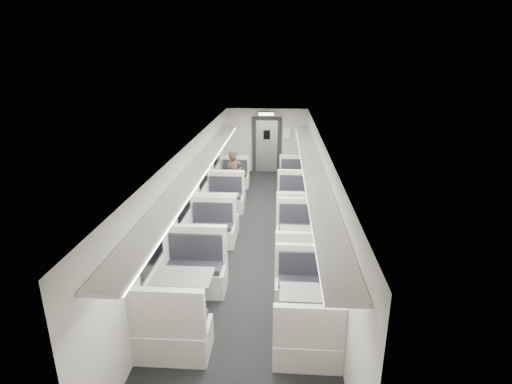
# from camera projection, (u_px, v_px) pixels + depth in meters

# --- Properties ---
(room) EXTENTS (3.24, 12.24, 2.64)m
(room) POSITION_uv_depth(u_px,v_px,m) (256.00, 192.00, 9.40)
(room) COLOR black
(room) RESTS_ON ground
(booth_left_a) EXTENTS (0.96, 1.94, 1.04)m
(booth_left_a) POSITION_uv_depth(u_px,v_px,m) (232.00, 183.00, 12.85)
(booth_left_a) COLOR beige
(booth_left_a) RESTS_ON room
(booth_left_b) EXTENTS (1.04, 2.11, 1.13)m
(booth_left_b) POSITION_uv_depth(u_px,v_px,m) (222.00, 208.00, 10.65)
(booth_left_b) COLOR beige
(booth_left_b) RESTS_ON room
(booth_left_c) EXTENTS (1.04, 2.11, 1.13)m
(booth_left_c) POSITION_uv_depth(u_px,v_px,m) (207.00, 244.00, 8.62)
(booth_left_c) COLOR beige
(booth_left_c) RESTS_ON room
(booth_left_d) EXTENTS (1.15, 2.33, 1.25)m
(booth_left_d) POSITION_uv_depth(u_px,v_px,m) (185.00, 297.00, 6.68)
(booth_left_d) COLOR beige
(booth_left_d) RESTS_ON room
(booth_right_a) EXTENTS (0.98, 1.99, 1.06)m
(booth_right_a) POSITION_uv_depth(u_px,v_px,m) (294.00, 183.00, 12.82)
(booth_right_a) COLOR beige
(booth_right_a) RESTS_ON room
(booth_right_b) EXTENTS (1.06, 2.15, 1.15)m
(booth_right_b) POSITION_uv_depth(u_px,v_px,m) (296.00, 208.00, 10.69)
(booth_right_b) COLOR beige
(booth_right_b) RESTS_ON room
(booth_right_c) EXTENTS (1.02, 2.07, 1.11)m
(booth_right_c) POSITION_uv_depth(u_px,v_px,m) (299.00, 245.00, 8.60)
(booth_right_c) COLOR beige
(booth_right_c) RESTS_ON room
(booth_right_d) EXTENTS (0.99, 2.00, 1.07)m
(booth_right_d) POSITION_uv_depth(u_px,v_px,m) (305.00, 310.00, 6.43)
(booth_right_d) COLOR beige
(booth_right_d) RESTS_ON room
(passenger) EXTENTS (0.63, 0.52, 1.48)m
(passenger) POSITION_uv_depth(u_px,v_px,m) (234.00, 175.00, 12.35)
(passenger) COLOR black
(passenger) RESTS_ON room
(window_a) EXTENTS (0.02, 1.18, 0.84)m
(window_a) POSITION_uv_depth(u_px,v_px,m) (217.00, 152.00, 12.66)
(window_a) COLOR black
(window_a) RESTS_ON room
(window_b) EXTENTS (0.02, 1.18, 0.84)m
(window_b) POSITION_uv_depth(u_px,v_px,m) (204.00, 171.00, 10.58)
(window_b) COLOR black
(window_b) RESTS_ON room
(window_c) EXTENTS (0.02, 1.18, 0.84)m
(window_c) POSITION_uv_depth(u_px,v_px,m) (184.00, 199.00, 8.50)
(window_c) COLOR black
(window_c) RESTS_ON room
(window_d) EXTENTS (0.02, 1.18, 0.84)m
(window_d) POSITION_uv_depth(u_px,v_px,m) (152.00, 245.00, 6.43)
(window_d) COLOR black
(window_d) RESTS_ON room
(luggage_rack_left) EXTENTS (0.46, 10.40, 0.09)m
(luggage_rack_left) POSITION_uv_depth(u_px,v_px,m) (200.00, 165.00, 8.97)
(luggage_rack_left) COLOR beige
(luggage_rack_left) RESTS_ON room
(luggage_rack_right) EXTENTS (0.46, 10.40, 0.09)m
(luggage_rack_right) POSITION_uv_depth(u_px,v_px,m) (312.00, 167.00, 8.81)
(luggage_rack_right) COLOR beige
(luggage_rack_right) RESTS_ON room
(vestibule_door) EXTENTS (1.10, 0.13, 2.10)m
(vestibule_door) POSITION_uv_depth(u_px,v_px,m) (267.00, 145.00, 15.06)
(vestibule_door) COLOR black
(vestibule_door) RESTS_ON room
(exit_sign) EXTENTS (0.62, 0.12, 0.16)m
(exit_sign) POSITION_uv_depth(u_px,v_px,m) (266.00, 114.00, 14.19)
(exit_sign) COLOR black
(exit_sign) RESTS_ON room
(wall_notice) EXTENTS (0.32, 0.02, 0.40)m
(wall_notice) POSITION_uv_depth(u_px,v_px,m) (287.00, 133.00, 14.85)
(wall_notice) COLOR white
(wall_notice) RESTS_ON room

